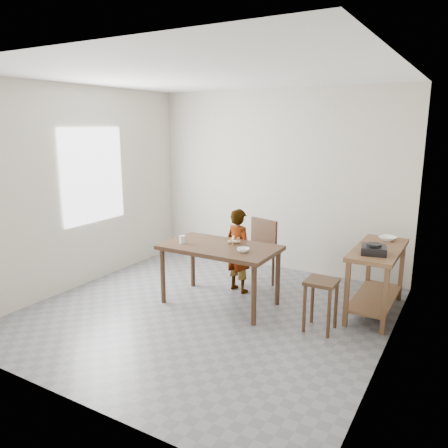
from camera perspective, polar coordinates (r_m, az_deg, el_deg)
The scene contains 17 objects.
floor at distance 5.33m, azimuth -2.21°, elevation -11.60°, with size 4.00×4.00×0.04m, color slate.
ceiling at distance 4.88m, azimuth -2.50°, elevation 19.13°, with size 4.00×4.00×0.04m, color white.
wall_back at distance 6.70m, azimuth 7.01°, elevation 5.60°, with size 4.00×0.04×2.70m, color beige.
wall_front at distance 3.43m, azimuth -20.75°, elevation -2.09°, with size 4.00×0.04×2.70m, color beige.
wall_left at distance 6.23m, azimuth -18.26°, elevation 4.51°, with size 0.04×4.00×2.70m, color beige.
wall_right at distance 4.22m, azimuth 21.50°, elevation 0.51°, with size 0.04×4.00×2.70m, color beige.
window_pane at distance 6.31m, azimuth -16.70°, elevation 6.09°, with size 0.02×1.10×1.30m, color white.
dining_table at distance 5.42m, azimuth -0.53°, elevation -6.66°, with size 1.40×0.80×0.75m, color #3E291A, non-canonical shape.
prep_counter at distance 5.47m, azimuth 19.24°, elevation -6.95°, with size 0.50×1.20×0.80m, color brown, non-canonical shape.
child at distance 5.77m, azimuth 1.95°, elevation -3.48°, with size 0.41×0.27×1.12m, color white.
dining_chair at distance 5.99m, azimuth 3.92°, elevation -3.92°, with size 0.44×0.44×0.92m, color #3E291A, non-canonical shape.
stool at distance 4.89m, azimuth 12.48°, elevation -10.31°, with size 0.32×0.32×0.57m, color #3E291A, non-canonical shape.
glass_tumbler at distance 5.42m, azimuth -5.45°, elevation -2.03°, with size 0.08×0.08×0.10m, color silver.
small_bowl at distance 5.05m, azimuth 2.52°, elevation -3.41°, with size 0.15×0.15×0.05m, color white.
banana at distance 5.38m, azimuth 1.31°, elevation -2.27°, with size 0.17×0.12×0.06m, color yellow, non-canonical shape.
serving_bowl at distance 5.71m, azimuth 20.61°, elevation -1.77°, with size 0.21×0.21×0.05m, color white.
gas_burner at distance 5.07m, azimuth 18.97°, elevation -3.22°, with size 0.26×0.26×0.09m, color black.
Camera 1 is at (2.61, -4.09, 2.19)m, focal length 35.00 mm.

